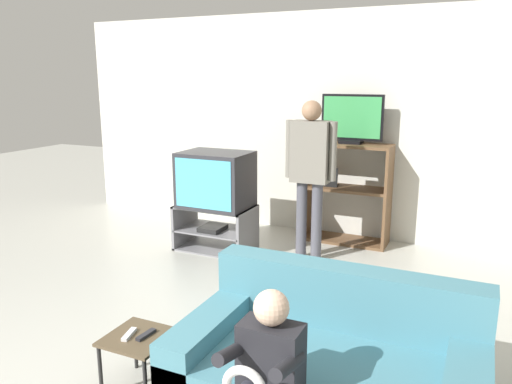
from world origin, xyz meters
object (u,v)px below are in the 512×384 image
media_shelf (345,192)px  television_flat (352,120)px  television_main (216,180)px  person_seated_child (264,373)px  remote_control_white (129,334)px  tv_stand (215,228)px  couch (329,373)px  person_standing_adult (310,165)px  snack_table (139,343)px  remote_control_black (146,335)px

media_shelf → television_flat: 0.82m
television_main → person_seated_child: (1.76, -2.70, -0.25)m
remote_control_white → tv_stand: bearing=94.3°
media_shelf → person_seated_child: media_shelf is taller
remote_control_white → couch: 1.20m
media_shelf → person_standing_adult: (-0.19, -0.71, 0.41)m
tv_stand → television_flat: bearing=35.3°
tv_stand → person_standing_adult: person_standing_adult is taller
tv_stand → snack_table: tv_stand is taller
person_seated_child → remote_control_black: bearing=161.0°
snack_table → person_standing_adult: 2.65m
television_flat → person_seated_child: size_ratio=0.75×
remote_control_black → person_standing_adult: bearing=92.0°
media_shelf → remote_control_black: size_ratio=7.91×
media_shelf → remote_control_white: (-0.44, -3.29, -0.22)m
remote_control_black → person_seated_child: person_seated_child is taller
remote_control_white → person_seated_child: bearing=-28.8°
television_main → media_shelf: media_shelf is taller
television_main → television_flat: bearing=36.0°
remote_control_black → snack_table: bearing=-152.6°
snack_table → person_seated_child: 1.03m
remote_control_black → couch: bearing=17.8°
television_main → television_flat: 1.64m
person_standing_adult → television_flat: bearing=73.4°
tv_stand → couch: bearing=-48.1°
remote_control_black → couch: 1.09m
television_main → remote_control_white: bearing=-72.7°
television_flat → remote_control_black: bearing=-96.6°
media_shelf → tv_stand: bearing=-144.9°
tv_stand → media_shelf: bearing=35.1°
snack_table → remote_control_white: bearing=-158.5°
snack_table → person_standing_adult: size_ratio=0.23×
television_flat → television_main: bearing=-144.0°
television_main → media_shelf: bearing=35.8°
media_shelf → remote_control_black: bearing=-96.1°
tv_stand → television_flat: size_ratio=1.20×
remote_control_white → person_standing_adult: (0.25, 2.57, 0.64)m
television_flat → snack_table: television_flat is taller
media_shelf → person_standing_adult: 0.85m
television_main → snack_table: television_main is taller
remote_control_white → person_standing_adult: 2.66m
remote_control_black → remote_control_white: bearing=-152.8°
media_shelf → television_flat: size_ratio=1.66×
person_seated_child → television_flat: bearing=98.4°
person_standing_adult → person_seated_child: size_ratio=1.80×
television_main → media_shelf: size_ratio=0.64×
television_main → snack_table: 2.58m
television_flat → person_standing_adult: (-0.22, -0.74, -0.40)m
tv_stand → media_shelf: 1.53m
media_shelf → remote_control_black: media_shelf is taller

